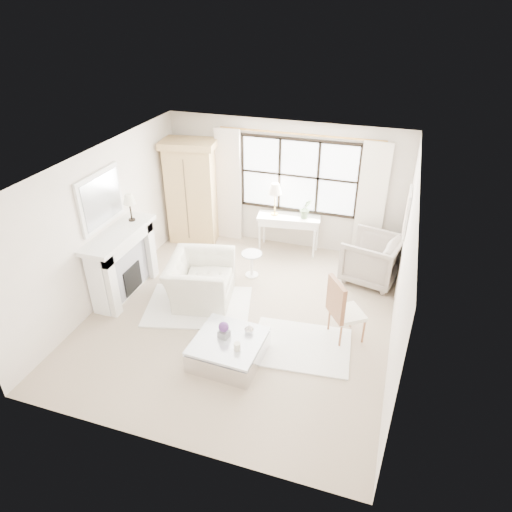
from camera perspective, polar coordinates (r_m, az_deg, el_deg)
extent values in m
plane|color=tan|center=(7.98, -1.87, -7.34)|extent=(5.50, 5.50, 0.00)
plane|color=white|center=(6.68, -2.26, 11.30)|extent=(5.50, 5.50, 0.00)
plane|color=beige|center=(9.62, 3.55, 8.79)|extent=(5.00, 0.00, 5.00)
plane|color=beige|center=(5.23, -12.52, -13.03)|extent=(5.00, 0.00, 5.00)
plane|color=silver|center=(8.34, -18.47, 3.67)|extent=(0.00, 5.50, 5.50)
plane|color=beige|center=(6.91, 17.89, -2.03)|extent=(0.00, 5.50, 5.50)
cube|color=white|center=(9.45, 5.35, 9.93)|extent=(2.40, 0.02, 1.50)
cylinder|color=#B3803E|center=(9.12, 5.52, 14.93)|extent=(3.30, 0.04, 0.04)
cube|color=silver|center=(9.92, -3.42, 8.75)|extent=(0.55, 0.10, 2.47)
cube|color=white|center=(9.33, 14.18, 6.41)|extent=(0.55, 0.10, 2.47)
cube|color=white|center=(8.58, -16.51, -1.03)|extent=(0.34, 1.50, 1.18)
cube|color=#B7B6BE|center=(8.52, -15.49, -1.55)|extent=(0.03, 1.22, 0.97)
cube|color=black|center=(8.63, -15.25, -2.76)|extent=(0.06, 0.52, 0.50)
cube|color=white|center=(8.26, -16.91, 2.66)|extent=(0.58, 1.66, 0.08)
cube|color=white|center=(8.13, -18.85, 6.73)|extent=(0.05, 1.15, 0.95)
cube|color=#B8BCC4|center=(8.11, -18.68, 6.71)|extent=(0.02, 1.00, 0.80)
cube|color=silver|center=(8.33, 18.38, 5.18)|extent=(0.04, 0.62, 0.82)
cube|color=#C8B19B|center=(8.33, 18.25, 5.20)|extent=(0.01, 0.52, 0.72)
cylinder|color=black|center=(8.58, -15.25, 4.40)|extent=(0.12, 0.12, 0.03)
cylinder|color=black|center=(8.51, -15.39, 5.40)|extent=(0.03, 0.03, 0.30)
cone|color=beige|center=(8.42, -15.62, 6.88)|extent=(0.22, 0.22, 0.18)
cube|color=tan|center=(10.00, -7.97, 7.55)|extent=(1.08, 0.75, 2.10)
cube|color=tan|center=(9.62, -8.45, 13.70)|extent=(1.22, 0.87, 0.14)
cube|color=white|center=(9.60, 4.12, 4.34)|extent=(1.29, 0.58, 0.14)
cube|color=white|center=(9.56, 4.14, 4.83)|extent=(1.35, 0.63, 0.06)
cylinder|color=gold|center=(9.60, 2.34, 5.29)|extent=(0.14, 0.14, 0.03)
cylinder|color=gold|center=(9.50, 2.37, 6.63)|extent=(0.02, 0.02, 0.46)
cone|color=beige|center=(9.37, 2.42, 8.42)|extent=(0.28, 0.28, 0.22)
imported|color=#556D49|center=(9.40, 6.24, 5.91)|extent=(0.29, 0.27, 0.43)
cylinder|color=white|center=(9.00, -0.53, -2.36)|extent=(0.26, 0.26, 0.03)
cylinder|color=white|center=(8.87, -0.53, -1.09)|extent=(0.06, 0.06, 0.44)
cylinder|color=silver|center=(8.75, -0.54, 0.25)|extent=(0.40, 0.40, 0.03)
cube|color=white|center=(8.21, -7.20, -6.25)|extent=(2.07, 1.69, 0.03)
cube|color=white|center=(7.37, 5.61, -11.15)|extent=(1.64, 1.29, 0.03)
imported|color=beige|center=(8.21, -6.96, -2.97)|extent=(1.29, 1.42, 0.80)
imported|color=gray|center=(8.94, 14.24, -0.34)|extent=(1.19, 1.17, 0.91)
cube|color=white|center=(7.39, 11.36, -7.07)|extent=(0.65, 0.66, 0.07)
cube|color=#9D6541|center=(7.11, 9.97, -5.38)|extent=(0.32, 0.42, 0.60)
cube|color=silver|center=(7.05, -3.44, -11.75)|extent=(1.05, 1.05, 0.32)
cube|color=silver|center=(6.92, -3.49, -10.52)|extent=(1.05, 1.05, 0.04)
cube|color=gray|center=(6.92, -4.02, -9.69)|extent=(0.18, 0.18, 0.11)
sphere|color=#542C70|center=(6.84, -4.06, -8.84)|extent=(0.16, 0.16, 0.16)
cylinder|color=beige|center=(6.69, -2.38, -11.24)|extent=(0.10, 0.10, 0.12)
imported|color=white|center=(6.97, -0.87, -9.08)|extent=(0.15, 0.15, 0.15)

